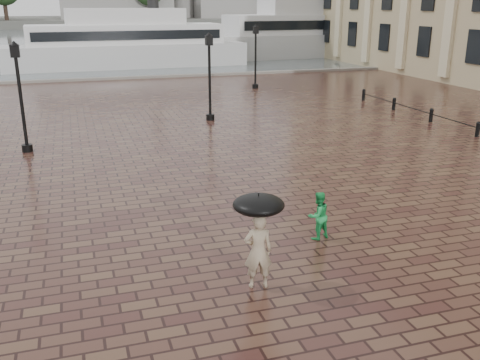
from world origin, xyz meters
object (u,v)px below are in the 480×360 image
object	(u,v)px
street_lamps	(116,72)
adult_pedestrian	(258,251)
ferry_near	(127,43)
ferry_far	(315,33)
child_pedestrian	(318,216)

from	to	relation	value
street_lamps	adult_pedestrian	bearing A→B (deg)	-87.16
adult_pedestrian	ferry_near	world-z (taller)	ferry_near
street_lamps	adult_pedestrian	xyz separation A→B (m)	(1.05, -21.14, -1.47)
ferry_near	street_lamps	bearing A→B (deg)	-100.01
adult_pedestrian	ferry_far	xyz separation A→B (m)	(24.70, 50.15, 1.81)
ferry_far	adult_pedestrian	bearing A→B (deg)	-120.79
ferry_far	street_lamps	bearing A→B (deg)	-136.16
ferry_far	ferry_near	bearing A→B (deg)	-171.27
child_pedestrian	ferry_near	bearing A→B (deg)	-103.67
street_lamps	ferry_near	size ratio (longest dim) A/B	0.92
street_lamps	ferry_near	xyz separation A→B (m)	(3.09, 23.65, -0.05)
ferry_near	ferry_far	distance (m)	23.28
adult_pedestrian	child_pedestrian	size ratio (longest dim) A/B	1.32
street_lamps	ferry_near	world-z (taller)	ferry_near
adult_pedestrian	ferry_near	xyz separation A→B (m)	(2.04, 44.79, 1.42)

